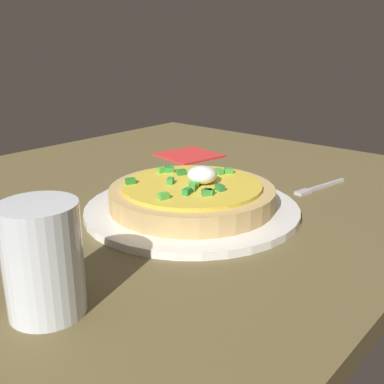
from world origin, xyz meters
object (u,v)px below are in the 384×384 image
plate (192,209)px  pizza (192,195)px  cup_near (43,262)px  fork (317,188)px  napkin (189,155)px

plate → pizza: 2.14cm
pizza → cup_near: 27.76cm
pizza → cup_near: cup_near is taller
pizza → fork: (20.94, -8.57, -2.40)cm
cup_near → fork: size_ratio=0.86×
plate → fork: size_ratio=2.49×
plate → cup_near: (-26.94, -6.20, 4.39)cm
cup_near → fork: bearing=-2.8°
plate → cup_near: size_ratio=2.90×
napkin → cup_near: bearing=-151.5°
plate → pizza: (0.02, -0.02, 2.14)cm
plate → cup_near: bearing=-167.0°
fork → napkin: size_ratio=1.12×
plate → fork: bearing=-22.3°
pizza → napkin: (23.98, 21.49, -2.45)cm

